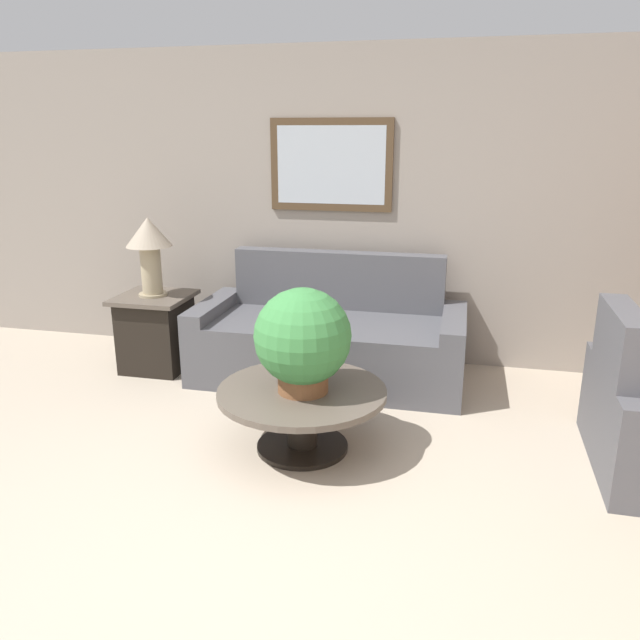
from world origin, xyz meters
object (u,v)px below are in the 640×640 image
object	(u,v)px
coffee_table	(302,405)
side_table	(156,331)
couch_main	(329,340)
potted_plant_on_table	(303,339)
table_lamp	(149,243)

from	to	relation	value
coffee_table	side_table	bearing A→B (deg)	144.78
couch_main	potted_plant_on_table	xyz separation A→B (m)	(0.11, -1.25, 0.43)
couch_main	potted_plant_on_table	world-z (taller)	potted_plant_on_table
table_lamp	potted_plant_on_table	world-z (taller)	table_lamp
couch_main	side_table	size ratio (longest dim) A/B	3.35
coffee_table	table_lamp	bearing A→B (deg)	144.78
couch_main	coffee_table	distance (m)	1.23
table_lamp	potted_plant_on_table	bearing A→B (deg)	-35.65
side_table	table_lamp	bearing A→B (deg)	116.57
table_lamp	coffee_table	bearing A→B (deg)	-35.22
coffee_table	table_lamp	xyz separation A→B (m)	(-1.54, 1.09, 0.77)
coffee_table	side_table	xyz separation A→B (m)	(-1.54, 1.09, 0.03)
coffee_table	couch_main	bearing A→B (deg)	94.27
couch_main	potted_plant_on_table	distance (m)	1.33
side_table	potted_plant_on_table	bearing A→B (deg)	-35.65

